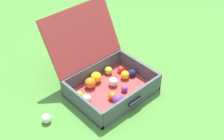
% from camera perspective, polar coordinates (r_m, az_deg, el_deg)
% --- Properties ---
extents(ground_plane, '(16.00, 16.00, 0.00)m').
position_cam_1_polar(ground_plane, '(2.10, 1.02, -3.62)').
color(ground_plane, '#4C8C38').
extents(open_suitcase, '(0.54, 0.63, 0.51)m').
position_cam_1_polar(open_suitcase, '(2.04, -1.62, -0.89)').
color(open_suitcase, '#B23838').
rests_on(open_suitcase, ground).
extents(stray_ball_on_grass, '(0.06, 0.06, 0.06)m').
position_cam_1_polar(stray_ball_on_grass, '(1.91, -12.33, -8.97)').
color(stray_ball_on_grass, white).
rests_on(stray_ball_on_grass, ground).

